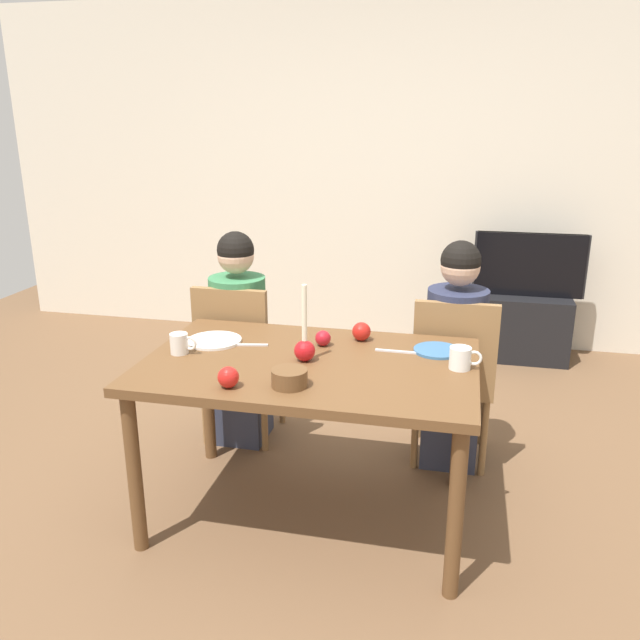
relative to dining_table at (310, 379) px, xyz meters
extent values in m
plane|color=brown|center=(0.00, 0.00, -0.67)|extent=(7.68, 7.68, 0.00)
cube|color=beige|center=(0.00, 2.60, 0.63)|extent=(6.40, 0.10, 2.60)
cube|color=brown|center=(0.00, 0.00, 0.06)|extent=(1.40, 0.90, 0.04)
cylinder|color=brown|center=(-0.64, -0.39, -0.31)|extent=(0.06, 0.06, 0.71)
cylinder|color=brown|center=(0.64, -0.39, -0.31)|extent=(0.06, 0.06, 0.71)
cylinder|color=brown|center=(-0.64, 0.39, -0.31)|extent=(0.06, 0.06, 0.71)
cylinder|color=brown|center=(0.64, 0.39, -0.31)|extent=(0.06, 0.06, 0.71)
cube|color=olive|center=(-0.55, 0.69, -0.24)|extent=(0.40, 0.40, 0.04)
cube|color=olive|center=(-0.55, 0.51, 0.01)|extent=(0.40, 0.04, 0.45)
cylinder|color=olive|center=(-0.38, 0.86, -0.46)|extent=(0.04, 0.04, 0.41)
cylinder|color=olive|center=(-0.72, 0.86, -0.46)|extent=(0.04, 0.04, 0.41)
cylinder|color=olive|center=(-0.38, 0.52, -0.46)|extent=(0.04, 0.04, 0.41)
cylinder|color=olive|center=(-0.72, 0.52, -0.46)|extent=(0.04, 0.04, 0.41)
cube|color=olive|center=(0.59, 0.69, -0.24)|extent=(0.40, 0.40, 0.04)
cube|color=olive|center=(0.59, 0.51, 0.01)|extent=(0.40, 0.04, 0.45)
cylinder|color=olive|center=(0.76, 0.86, -0.46)|extent=(0.04, 0.04, 0.41)
cylinder|color=olive|center=(0.42, 0.86, -0.46)|extent=(0.04, 0.04, 0.41)
cylinder|color=olive|center=(0.76, 0.52, -0.46)|extent=(0.04, 0.04, 0.41)
cylinder|color=olive|center=(0.42, 0.52, -0.46)|extent=(0.04, 0.04, 0.41)
cube|color=#33384C|center=(-0.55, 0.64, -0.44)|extent=(0.28, 0.28, 0.45)
cylinder|color=#387A4C|center=(-0.55, 0.64, 0.02)|extent=(0.30, 0.30, 0.48)
sphere|color=tan|center=(-0.55, 0.64, 0.38)|extent=(0.19, 0.19, 0.19)
sphere|color=black|center=(-0.55, 0.64, 0.41)|extent=(0.19, 0.19, 0.19)
cube|color=#33384C|center=(0.59, 0.64, -0.44)|extent=(0.28, 0.28, 0.45)
cylinder|color=#282D47|center=(0.59, 0.64, 0.02)|extent=(0.30, 0.30, 0.48)
sphere|color=tan|center=(0.59, 0.64, 0.38)|extent=(0.19, 0.19, 0.19)
sphere|color=black|center=(0.59, 0.64, 0.41)|extent=(0.19, 0.19, 0.19)
cube|color=black|center=(1.08, 2.30, -0.43)|extent=(0.64, 0.40, 0.48)
cube|color=black|center=(1.08, 2.30, 0.04)|extent=(0.79, 0.04, 0.46)
cube|color=black|center=(1.08, 2.30, 0.04)|extent=(0.76, 0.05, 0.46)
sphere|color=red|center=(-0.02, 0.00, 0.13)|extent=(0.09, 0.09, 0.09)
cylinder|color=#EFE5C6|center=(-0.02, 0.00, 0.29)|extent=(0.02, 0.02, 0.24)
cylinder|color=white|center=(-0.48, 0.14, 0.09)|extent=(0.25, 0.25, 0.01)
cylinder|color=teal|center=(0.52, 0.23, 0.09)|extent=(0.21, 0.21, 0.01)
cylinder|color=silver|center=(-0.58, -0.03, 0.13)|extent=(0.08, 0.08, 0.09)
torus|color=silver|center=(-0.52, -0.03, 0.13)|extent=(0.06, 0.01, 0.06)
cylinder|color=white|center=(0.62, 0.05, 0.13)|extent=(0.09, 0.09, 0.09)
torus|color=white|center=(0.68, 0.05, 0.13)|extent=(0.06, 0.01, 0.06)
cube|color=silver|center=(-0.32, 0.12, 0.09)|extent=(0.18, 0.05, 0.01)
cube|color=silver|center=(0.34, 0.19, 0.09)|extent=(0.18, 0.02, 0.01)
cylinder|color=brown|center=(-0.01, -0.27, 0.12)|extent=(0.14, 0.14, 0.07)
sphere|color=red|center=(-0.24, -0.33, 0.12)|extent=(0.08, 0.08, 0.08)
sphere|color=red|center=(0.17, 0.31, 0.13)|extent=(0.09, 0.09, 0.09)
sphere|color=#AB1721|center=(0.01, 0.20, 0.12)|extent=(0.07, 0.07, 0.07)
camera|label=1|loc=(0.60, -2.47, 1.08)|focal=36.15mm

